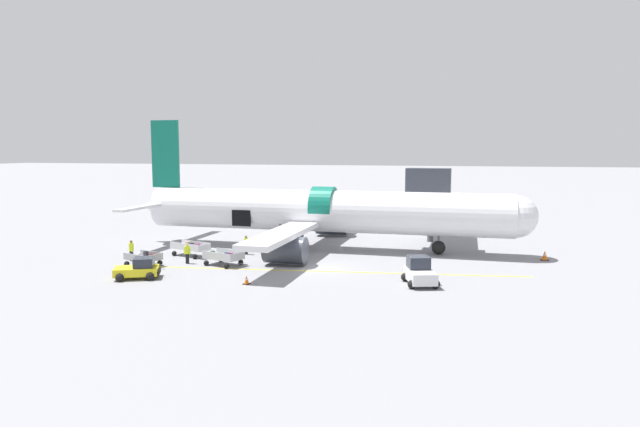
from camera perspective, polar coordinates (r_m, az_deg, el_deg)
ground_plane at (r=41.53m, az=-0.39°, el=-5.51°), size 500.00×500.00×0.00m
apron_marking_line at (r=40.63m, az=-0.60°, el=-5.78°), size 29.71×4.14×0.01m
jet_bridge_stub at (r=52.93m, az=11.02°, el=2.65°), size 3.78×9.49×6.98m
airplane at (r=49.07m, az=-0.11°, el=0.14°), size 35.13×27.91×11.22m
baggage_tug_lead at (r=37.21m, az=9.93°, el=-5.85°), size 2.61×3.43×1.75m
baggage_tug_mid at (r=40.20m, az=-17.69°, el=-5.33°), size 3.32×2.79×1.40m
baggage_cart_loading at (r=47.22m, az=-12.74°, el=-3.46°), size 4.27×2.42×1.13m
baggage_cart_queued at (r=43.02m, az=-9.51°, el=-4.44°), size 3.81×2.54×1.09m
baggage_cart_empty at (r=44.17m, az=-17.07°, el=-4.40°), size 3.51×2.49×1.07m
ground_crew_loader_a at (r=47.23m, az=-7.40°, el=-3.09°), size 0.49×0.49×1.55m
ground_crew_loader_b at (r=46.48m, az=-18.35°, el=-3.48°), size 0.52×0.52×1.62m
ground_crew_driver at (r=44.28m, az=-13.14°, el=-3.86°), size 0.53×0.36×1.55m
safety_cone_nose at (r=47.81m, az=21.55°, el=-3.94°), size 0.61×0.61×0.77m
safety_cone_engine_left at (r=37.08m, az=-7.36°, el=-6.62°), size 0.45×0.45×0.57m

